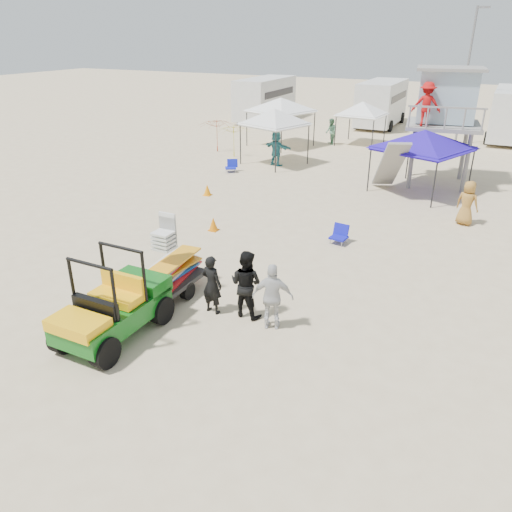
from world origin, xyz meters
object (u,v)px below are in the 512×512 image
at_px(lifeguard_tower, 445,101).
at_px(man_left, 212,285).
at_px(canopy_blue, 425,133).
at_px(surf_trailer, 169,267).
at_px(utility_cart, 109,300).

bearing_deg(lifeguard_tower, man_left, -102.23).
bearing_deg(lifeguard_tower, canopy_blue, -101.80).
xyz_separation_m(surf_trailer, canopy_blue, (4.40, 12.91, 1.79)).
bearing_deg(surf_trailer, man_left, -11.20).
relative_size(man_left, lifeguard_tower, 0.31).
height_order(utility_cart, man_left, utility_cart).
bearing_deg(man_left, surf_trailer, -5.95).
xyz_separation_m(surf_trailer, lifeguard_tower, (4.79, 14.82, 2.95)).
xyz_separation_m(man_left, lifeguard_tower, (3.28, 15.12, 3.00)).
bearing_deg(utility_cart, canopy_blue, 73.89).
bearing_deg(surf_trailer, utility_cart, -90.20).
bearing_deg(man_left, canopy_blue, -97.05).
distance_m(utility_cart, man_left, 2.55).
bearing_deg(man_left, utility_cart, 58.47).
distance_m(utility_cart, surf_trailer, 2.34).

